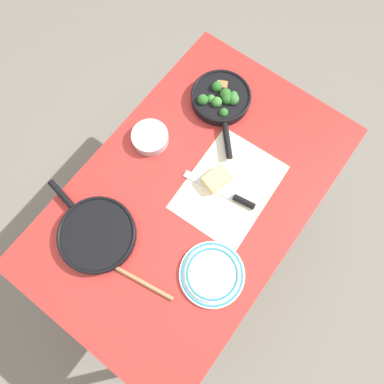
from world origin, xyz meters
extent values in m
plane|color=slate|center=(0.00, 0.00, 0.00)|extent=(14.00, 14.00, 0.00)
cube|color=#B72D28|center=(0.00, 0.00, 0.71)|extent=(1.27, 0.80, 0.03)
cylinder|color=#BCBCC1|center=(-0.57, -0.34, 0.35)|extent=(0.05, 0.05, 0.69)
cylinder|color=#BCBCC1|center=(0.57, -0.34, 0.35)|extent=(0.05, 0.05, 0.69)
cylinder|color=#BCBCC1|center=(-0.57, 0.34, 0.35)|extent=(0.05, 0.05, 0.69)
cylinder|color=#BCBCC1|center=(0.57, 0.34, 0.35)|extent=(0.05, 0.05, 0.69)
cylinder|color=black|center=(-0.39, -0.15, 0.74)|extent=(0.24, 0.24, 0.04)
torus|color=black|center=(-0.39, -0.15, 0.76)|extent=(0.24, 0.24, 0.01)
cylinder|color=black|center=(-0.25, -0.02, 0.75)|extent=(0.13, 0.12, 0.02)
cylinder|color=#245B1C|center=(-0.40, -0.13, 0.75)|extent=(0.02, 0.02, 0.02)
sphere|color=#2D6B28|center=(-0.40, -0.13, 0.77)|extent=(0.04, 0.04, 0.04)
cylinder|color=#357027|center=(-0.35, -0.14, 0.75)|extent=(0.01, 0.01, 0.02)
sphere|color=#428438|center=(-0.35, -0.14, 0.77)|extent=(0.04, 0.04, 0.04)
cylinder|color=#245B1C|center=(-0.38, -0.11, 0.75)|extent=(0.01, 0.01, 0.02)
sphere|color=#2D6B28|center=(-0.38, -0.11, 0.77)|extent=(0.04, 0.04, 0.04)
cylinder|color=#2C6823|center=(-0.33, -0.19, 0.74)|extent=(0.01, 0.01, 0.02)
sphere|color=#387A33|center=(-0.33, -0.19, 0.77)|extent=(0.04, 0.04, 0.04)
cylinder|color=#245B1C|center=(-0.33, -0.09, 0.74)|extent=(0.01, 0.01, 0.02)
sphere|color=#2D6B28|center=(-0.33, -0.09, 0.77)|extent=(0.03, 0.03, 0.03)
cylinder|color=#245B1C|center=(-0.40, -0.18, 0.75)|extent=(0.01, 0.01, 0.02)
sphere|color=#2D6B28|center=(-0.40, -0.18, 0.77)|extent=(0.04, 0.04, 0.04)
cylinder|color=#2C6823|center=(-0.40, -0.09, 0.75)|extent=(0.02, 0.02, 0.02)
sphere|color=#387A33|center=(-0.40, -0.09, 0.77)|extent=(0.04, 0.04, 0.04)
cylinder|color=#357027|center=(-0.35, -0.17, 0.74)|extent=(0.01, 0.01, 0.02)
sphere|color=#428438|center=(-0.35, -0.17, 0.77)|extent=(0.03, 0.03, 0.03)
cylinder|color=#2C6823|center=(-0.42, -0.11, 0.74)|extent=(0.01, 0.01, 0.02)
sphere|color=#387A33|center=(-0.42, -0.11, 0.76)|extent=(0.03, 0.03, 0.03)
cylinder|color=#245B1C|center=(-0.32, -0.19, 0.75)|extent=(0.01, 0.01, 0.02)
sphere|color=#2D6B28|center=(-0.32, -0.19, 0.77)|extent=(0.04, 0.04, 0.04)
cube|color=olive|center=(-0.44, -0.12, 0.75)|extent=(0.03, 0.04, 0.03)
cube|color=#AD7F4C|center=(-0.45, -0.13, 0.75)|extent=(0.04, 0.04, 0.03)
cube|color=olive|center=(-0.34, -0.16, 0.75)|extent=(0.04, 0.04, 0.03)
cube|color=#9E703D|center=(-0.39, -0.12, 0.75)|extent=(0.03, 0.04, 0.02)
cube|color=#9E703D|center=(-0.43, -0.17, 0.75)|extent=(0.05, 0.05, 0.04)
cylinder|color=black|center=(0.33, -0.17, 0.74)|extent=(0.27, 0.27, 0.04)
torus|color=black|center=(0.33, -0.17, 0.76)|extent=(0.28, 0.28, 0.01)
cylinder|color=black|center=(0.29, -0.37, 0.75)|extent=(0.05, 0.14, 0.02)
cylinder|color=#DBC156|center=(0.33, -0.17, 0.74)|extent=(0.22, 0.22, 0.02)
cylinder|color=#A87A4C|center=(0.36, 0.03, 0.73)|extent=(0.06, 0.29, 0.02)
ellipsoid|color=#A87A4C|center=(0.39, -0.13, 0.73)|extent=(0.05, 0.07, 0.02)
cube|color=silver|center=(-0.10, 0.10, 0.73)|extent=(0.41, 0.31, 0.00)
cube|color=silver|center=(-0.06, 0.03, 0.73)|extent=(0.06, 0.21, 0.01)
cylinder|color=black|center=(-0.09, 0.17, 0.74)|extent=(0.04, 0.09, 0.02)
cube|color=#EFD67A|center=(-0.10, 0.04, 0.75)|extent=(0.11, 0.09, 0.04)
cylinder|color=white|center=(0.19, 0.23, 0.73)|extent=(0.23, 0.23, 0.01)
torus|color=teal|center=(0.19, 0.23, 0.74)|extent=(0.22, 0.22, 0.01)
cylinder|color=white|center=(0.19, 0.23, 0.74)|extent=(0.19, 0.19, 0.01)
torus|color=teal|center=(0.19, 0.23, 0.75)|extent=(0.18, 0.18, 0.01)
cylinder|color=#B7B7BC|center=(-0.08, -0.26, 0.75)|extent=(0.14, 0.14, 0.04)
camera|label=1|loc=(0.30, 0.23, 1.94)|focal=32.00mm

